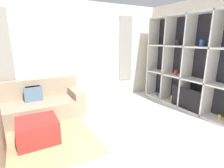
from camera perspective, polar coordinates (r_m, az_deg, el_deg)
wall_back at (r=4.81m, az=-12.56°, el=9.48°), size 6.47×0.11×2.70m
wall_right at (r=4.96m, az=25.74°, el=8.47°), size 0.07×4.55×2.70m
area_rug at (r=3.40m, az=-26.83°, el=-18.24°), size 2.40×1.61×0.01m
shelving_unit at (r=4.84m, az=23.70°, el=6.03°), size 0.42×2.60×2.35m
couch_main at (r=4.37m, az=-23.97°, el=-6.33°), size 2.14×0.92×0.83m
ottoman at (r=3.41m, az=-23.10°, el=-13.81°), size 0.66×0.62×0.41m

